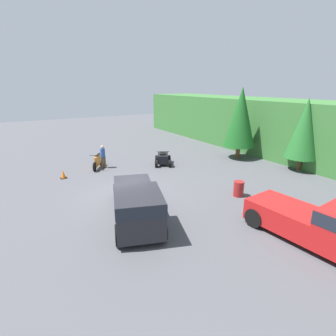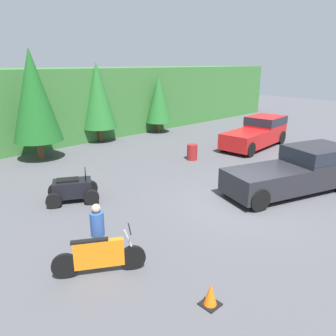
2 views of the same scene
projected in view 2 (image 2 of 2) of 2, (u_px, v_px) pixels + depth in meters
The scene contains 12 objects.
ground_plane at pixel (242, 204), 12.69m from camera, with size 80.00×80.00×0.00m, color #4C4C51.
hillside_backdrop at pixel (53, 104), 22.99m from camera, with size 44.00×6.00×4.86m.
tree_left at pixel (34, 96), 17.49m from camera, with size 2.64×2.64×6.00m.
tree_mid_left at pixel (98, 96), 21.81m from camera, with size 2.32×2.32×5.28m.
tree_mid_right at pixel (159, 99), 24.92m from camera, with size 1.95×1.95×4.42m.
pickup_truck_red at pixel (258, 131), 21.17m from camera, with size 5.59×2.49×1.85m.
pickup_truck_second at pixel (299, 169), 13.70m from camera, with size 5.98×3.65×1.85m.
dirt_bike at pixel (99, 256), 8.36m from camera, with size 2.10×1.33×1.22m.
quad_atv at pixel (73, 189), 12.84m from camera, with size 2.33×2.06×1.22m.
rider_person at pixel (98, 232), 8.64m from camera, with size 0.48×0.48×1.76m.
traffic_cone at pixel (210, 295), 7.33m from camera, with size 0.42×0.42×0.55m.
steel_barrel at pixel (192, 152), 18.32m from camera, with size 0.58×0.58×0.88m.
Camera 2 is at (-10.11, -6.47, 5.23)m, focal length 35.00 mm.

